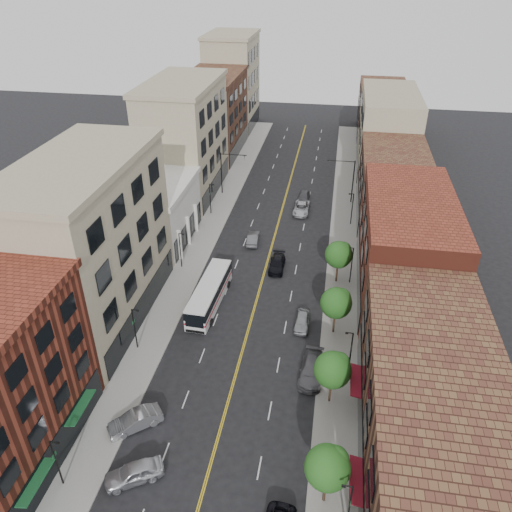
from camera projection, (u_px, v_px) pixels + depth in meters
The scene contains 36 objects.
ground at pixel (222, 422), 44.47m from camera, with size 220.00×220.00×0.00m, color black.
sidewalk_left at pixel (209, 229), 75.27m from camera, with size 4.00×110.00×0.15m, color gray.
sidewalk_right at pixel (343, 240), 72.43m from camera, with size 4.00×110.00×0.15m, color gray.
bldg_l_tanoffice at pixel (91, 247), 53.11m from camera, with size 10.00×22.00×18.00m, color gray.
bldg_l_white at pixel (153, 214), 70.85m from camera, with size 10.00×14.00×8.00m, color silver.
bldg_l_far_a at pixel (185, 141), 82.53m from camera, with size 10.00×20.00×18.00m, color gray.
bldg_l_far_b at pixel (214, 116), 100.12m from camera, with size 10.00×20.00×15.00m, color #552D22.
bldg_l_far_c at pixel (232, 83), 113.94m from camera, with size 10.00×16.00×20.00m, color gray.
bldg_r_near at pixel (430, 408), 39.45m from camera, with size 10.00×26.00×10.00m, color #552D22.
bldg_r_mid at pixel (406, 246), 59.10m from camera, with size 10.00×22.00×12.00m, color maroon.
bldg_r_far_a at pixel (393, 184), 77.27m from camera, with size 10.00×20.00×10.00m, color #552D22.
bldg_r_far_b at pixel (387, 131), 93.87m from camera, with size 10.00×22.00×14.00m, color gray.
bldg_r_far_c at pixel (381, 110), 111.47m from camera, with size 10.00×18.00×11.00m, color #552D22.
tree_r_0 at pixel (329, 466), 36.00m from camera, with size 3.40×3.40×5.59m.
tree_r_1 at pixel (334, 369), 44.40m from camera, with size 3.40×3.40×5.59m.
tree_r_2 at pixel (337, 302), 52.81m from camera, with size 3.40×3.40×5.59m.
tree_r_3 at pixel (339, 254), 61.21m from camera, with size 3.40×3.40×5.59m.
lamp_l_0 at pixel (56, 460), 37.75m from camera, with size 0.81×0.55×5.05m.
lamp_l_1 at pixel (135, 326), 51.20m from camera, with size 0.81×0.55×5.05m.
lamp_l_2 at pixel (180, 248), 64.65m from camera, with size 0.81×0.55×5.05m.
lamp_l_3 at pixel (210, 197), 78.10m from camera, with size 0.81×0.55×5.05m.
lamp_r_0 at pixel (349, 506), 34.64m from camera, with size 0.81×0.55×5.05m.
lamp_r_1 at pixel (350, 351), 48.09m from camera, with size 0.81×0.55×5.05m.
lamp_r_2 at pixel (351, 263), 61.54m from camera, with size 0.81×0.55×5.05m.
lamp_r_3 at pixel (352, 207), 74.99m from camera, with size 0.81×0.55×5.05m.
signal_mast_left at pixel (226, 168), 83.85m from camera, with size 4.49×0.18×7.20m.
signal_mast_right at pixel (349, 176), 80.93m from camera, with size 4.49×0.18×7.20m.
city_bus at pixel (209, 293), 58.44m from camera, with size 3.12×11.41×2.91m.
car_angle_a at pixel (134, 473), 39.28m from camera, with size 1.88×4.67×1.59m, color silver.
car_angle_b at pixel (135, 421), 43.65m from camera, with size 1.65×4.73×1.56m, color #ABACB2.
car_parked_mid at pixel (312, 370), 48.93m from camera, with size 2.20×5.41×1.57m, color #4C4B50.
car_parked_far at pixel (302, 321), 55.52m from camera, with size 1.66×4.13×1.41m, color #929599.
car_lane_behind at pixel (253, 238), 71.48m from camera, with size 1.52×4.36×1.44m, color #545559.
car_lane_a at pixel (277, 264), 65.61m from camera, with size 1.96×4.83×1.40m, color black.
car_lane_b at pixel (302, 208), 79.72m from camera, with size 2.48×5.39×1.50m, color silver.
car_lane_c at pixel (304, 196), 83.60m from camera, with size 1.76×4.39×1.49m, color #434348.
Camera 1 is at (7.99, -29.22, 35.91)m, focal length 35.00 mm.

